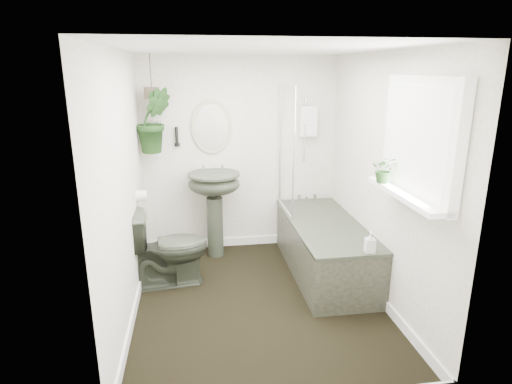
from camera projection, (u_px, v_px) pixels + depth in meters
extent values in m
cube|color=black|center=(258.00, 302.00, 4.10)|extent=(2.30, 2.80, 0.02)
cube|color=white|center=(259.00, 48.00, 3.45)|extent=(2.30, 2.80, 0.02)
cube|color=white|center=(241.00, 155.00, 5.12)|extent=(2.30, 0.02, 2.30)
cube|color=white|center=(296.00, 250.00, 2.44)|extent=(2.30, 0.02, 2.30)
cube|color=white|center=(123.00, 191.00, 3.61)|extent=(0.02, 2.80, 2.30)
cube|color=white|center=(383.00, 181.00, 3.94)|extent=(0.02, 2.80, 2.30)
cube|color=white|center=(258.00, 297.00, 4.08)|extent=(2.30, 2.80, 0.10)
cube|color=white|center=(308.00, 121.00, 5.05)|extent=(0.20, 0.10, 0.35)
ellipsoid|color=#B0AB8B|center=(211.00, 127.00, 4.93)|extent=(0.46, 0.03, 0.62)
cylinder|color=black|center=(177.00, 136.00, 4.89)|extent=(0.04, 0.04, 0.22)
cylinder|color=white|center=(141.00, 196.00, 4.35)|extent=(0.11, 0.11, 0.11)
cube|color=white|center=(420.00, 139.00, 3.13)|extent=(0.08, 1.00, 0.90)
cube|color=white|center=(406.00, 194.00, 3.23)|extent=(0.18, 1.00, 0.04)
cube|color=white|center=(414.00, 139.00, 3.12)|extent=(0.01, 0.86, 0.76)
imported|color=#2C3226|center=(168.00, 247.00, 4.34)|extent=(0.84, 0.54, 0.80)
imported|color=black|center=(384.00, 170.00, 3.47)|extent=(0.25, 0.23, 0.22)
imported|color=black|center=(154.00, 120.00, 4.63)|extent=(0.44, 0.38, 0.70)
imported|color=black|center=(370.00, 242.00, 3.77)|extent=(0.10, 0.10, 0.19)
cylinder|color=brown|center=(152.00, 93.00, 4.55)|extent=(0.16, 0.16, 0.12)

